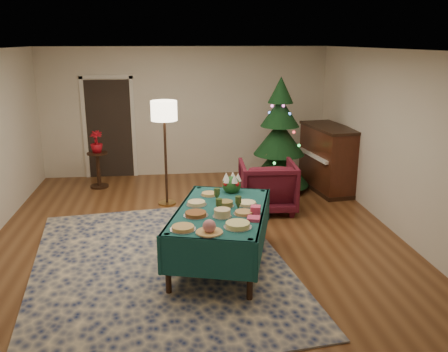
{
  "coord_description": "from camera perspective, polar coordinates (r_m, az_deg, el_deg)",
  "views": [
    {
      "loc": [
        -0.36,
        -6.53,
        2.83
      ],
      "look_at": [
        0.4,
        -0.05,
        0.95
      ],
      "focal_mm": 38.0,
      "sensor_mm": 36.0,
      "label": 1
    }
  ],
  "objects": [
    {
      "name": "goblet_1",
      "position": [
        6.02,
        1.73,
        -3.19
      ],
      "size": [
        0.08,
        0.08,
        0.17
      ],
      "color": "#2D471E",
      "rests_on": "buffet_table"
    },
    {
      "name": "platter_9",
      "position": [
        6.57,
        -1.79,
        -2.21
      ],
      "size": [
        0.24,
        0.24,
        0.04
      ],
      "color": "silver",
      "rests_on": "buffet_table"
    },
    {
      "name": "centerpiece",
      "position": [
        6.69,
        0.93,
        -0.86
      ],
      "size": [
        0.27,
        0.27,
        0.31
      ],
      "color": "#1E4C1E",
      "rests_on": "buffet_table"
    },
    {
      "name": "napkin_stack",
      "position": [
        5.7,
        3.58,
        -5.14
      ],
      "size": [
        0.18,
        0.18,
        0.04
      ],
      "primitive_type": "cube",
      "rotation": [
        0.0,
        0.0,
        -0.27
      ],
      "color": "#DD3D6A",
      "rests_on": "buffet_table"
    },
    {
      "name": "doorway",
      "position": [
        10.24,
        -13.65,
        5.89
      ],
      "size": [
        1.08,
        0.04,
        2.16
      ],
      "color": "black",
      "rests_on": "ground"
    },
    {
      "name": "platter_1",
      "position": [
        5.31,
        -1.78,
        -6.25
      ],
      "size": [
        0.31,
        0.31,
        0.16
      ],
      "color": "silver",
      "rests_on": "buffet_table"
    },
    {
      "name": "rug",
      "position": [
        6.34,
        -7.71,
        -10.47
      ],
      "size": [
        3.7,
        4.57,
        0.02
      ],
      "primitive_type": "cube",
      "rotation": [
        0.0,
        0.0,
        0.13
      ],
      "color": "#131F48",
      "rests_on": "ground"
    },
    {
      "name": "floor_lamp",
      "position": [
        8.16,
        -7.21,
        7.03
      ],
      "size": [
        0.45,
        0.45,
        1.84
      ],
      "color": "#A57F3F",
      "rests_on": "ground"
    },
    {
      "name": "platter_3",
      "position": [
        5.83,
        -3.42,
        -4.61
      ],
      "size": [
        0.3,
        0.3,
        0.05
      ],
      "color": "silver",
      "rests_on": "buffet_table"
    },
    {
      "name": "potted_plant",
      "position": [
        9.56,
        -15.08,
        3.44
      ],
      "size": [
        0.24,
        0.43,
        0.24
      ],
      "primitive_type": "imported",
      "color": "#9F0B15",
      "rests_on": "side_table"
    },
    {
      "name": "goblet_2",
      "position": [
        5.93,
        -0.61,
        -3.5
      ],
      "size": [
        0.08,
        0.08,
        0.17
      ],
      "color": "#2D471E",
      "rests_on": "buffet_table"
    },
    {
      "name": "platter_5",
      "position": [
        5.88,
        2.4,
        -4.46
      ],
      "size": [
        0.26,
        0.26,
        0.04
      ],
      "color": "silver",
      "rests_on": "buffet_table"
    },
    {
      "name": "buffet_table",
      "position": [
        6.09,
        -0.38,
        -5.38
      ],
      "size": [
        1.6,
        2.15,
        0.75
      ],
      "color": "black",
      "rests_on": "ground"
    },
    {
      "name": "platter_7",
      "position": [
        6.15,
        0.14,
        -3.37
      ],
      "size": [
        0.23,
        0.23,
        0.07
      ],
      "color": "silver",
      "rests_on": "buffet_table"
    },
    {
      "name": "christmas_tree",
      "position": [
        9.13,
        6.66,
        4.3
      ],
      "size": [
        1.5,
        1.5,
        2.18
      ],
      "color": "black",
      "rests_on": "ground"
    },
    {
      "name": "platter_0",
      "position": [
        5.43,
        -4.96,
        -6.26
      ],
      "size": [
        0.3,
        0.3,
        0.05
      ],
      "color": "silver",
      "rests_on": "buffet_table"
    },
    {
      "name": "platter_4",
      "position": [
        5.78,
        -0.21,
        -4.49
      ],
      "size": [
        0.24,
        0.24,
        0.1
      ],
      "color": "silver",
      "rests_on": "buffet_table"
    },
    {
      "name": "platter_2",
      "position": [
        5.48,
        1.65,
        -5.93
      ],
      "size": [
        0.33,
        0.33,
        0.06
      ],
      "color": "silver",
      "rests_on": "buffet_table"
    },
    {
      "name": "piano",
      "position": [
        9.35,
        12.44,
        2.0
      ],
      "size": [
        0.85,
        1.52,
        1.25
      ],
      "color": "black",
      "rests_on": "ground"
    },
    {
      "name": "room_shell",
      "position": [
        6.7,
        -3.47,
        3.32
      ],
      "size": [
        7.0,
        7.0,
        7.0
      ],
      "color": "#593319",
      "rests_on": "ground"
    },
    {
      "name": "side_table",
      "position": [
        9.67,
        -14.87,
        0.65
      ],
      "size": [
        0.4,
        0.4,
        0.71
      ],
      "color": "black",
      "rests_on": "ground"
    },
    {
      "name": "gift_box",
      "position": [
        5.9,
        3.81,
        -4.09
      ],
      "size": [
        0.15,
        0.15,
        0.1
      ],
      "primitive_type": "cube",
      "rotation": [
        0.0,
        0.0,
        -0.27
      ],
      "color": "#E7406C",
      "rests_on": "buffet_table"
    },
    {
      "name": "platter_6",
      "position": [
        6.2,
        -3.33,
        -3.3
      ],
      "size": [
        0.27,
        0.27,
        0.05
      ],
      "color": "silver",
      "rests_on": "buffet_table"
    },
    {
      "name": "platter_8",
      "position": [
        6.21,
        2.74,
        -3.32
      ],
      "size": [
        0.28,
        0.28,
        0.04
      ],
      "color": "silver",
      "rests_on": "buffet_table"
    },
    {
      "name": "goblet_0",
      "position": [
        6.33,
        -0.85,
        -2.21
      ],
      "size": [
        0.08,
        0.08,
        0.17
      ],
      "color": "#2D471E",
      "rests_on": "buffet_table"
    },
    {
      "name": "armchair",
      "position": [
        8.08,
        5.25,
        -0.93
      ],
      "size": [
        0.97,
        0.92,
        0.95
      ],
      "primitive_type": "imported",
      "rotation": [
        0.0,
        0.0,
        3.08
      ],
      "color": "#50111E",
      "rests_on": "ground"
    }
  ]
}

